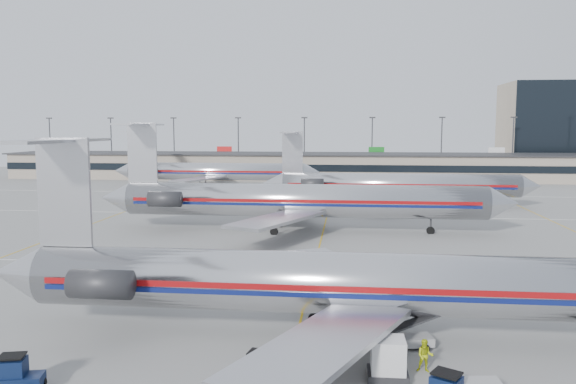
# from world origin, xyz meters

# --- Properties ---
(ground) EXTENTS (260.00, 260.00, 0.00)m
(ground) POSITION_xyz_m (0.00, 0.00, 0.00)
(ground) COLOR gray
(ground) RESTS_ON ground
(apron_markings) EXTENTS (160.00, 0.15, 0.02)m
(apron_markings) POSITION_xyz_m (0.00, 10.00, 0.01)
(apron_markings) COLOR silver
(apron_markings) RESTS_ON ground
(terminal) EXTENTS (162.00, 17.00, 6.25)m
(terminal) POSITION_xyz_m (0.00, 97.97, 3.16)
(terminal) COLOR gray
(terminal) RESTS_ON ground
(light_mast_row) EXTENTS (163.60, 0.40, 15.28)m
(light_mast_row) POSITION_xyz_m (0.00, 112.00, 8.58)
(light_mast_row) COLOR #38383D
(light_mast_row) RESTS_ON ground
(distant_building) EXTENTS (30.00, 20.00, 25.00)m
(distant_building) POSITION_xyz_m (62.00, 128.00, 12.50)
(distant_building) COLOR tan
(distant_building) RESTS_ON ground
(jet_foreground) EXTENTS (45.33, 26.69, 11.87)m
(jet_foreground) POSITION_xyz_m (2.90, -6.72, 3.44)
(jet_foreground) COLOR silver
(jet_foreground) RESTS_ON ground
(jet_second_row) EXTENTS (50.01, 29.44, 13.09)m
(jet_second_row) POSITION_xyz_m (-3.42, 27.58, 3.80)
(jet_second_row) COLOR silver
(jet_second_row) RESTS_ON ground
(jet_third_row) EXTENTS (43.58, 26.81, 11.92)m
(jet_third_row) POSITION_xyz_m (10.02, 51.10, 3.46)
(jet_third_row) COLOR silver
(jet_third_row) RESTS_ON ground
(jet_back_row) EXTENTS (43.40, 26.70, 11.87)m
(jet_back_row) POSITION_xyz_m (-25.27, 74.98, 3.45)
(jet_back_row) COLOR silver
(jet_back_row) RESTS_ON ground
(tug_left) EXTENTS (2.36, 1.55, 1.76)m
(tug_left) POSITION_xyz_m (-12.46, -14.95, 0.80)
(tug_left) COLOR #091535
(tug_left) RESTS_ON ground
(tug_center) EXTENTS (2.12, 1.34, 1.60)m
(tug_center) POSITION_xyz_m (-1.08, -12.90, 0.73)
(tug_center) COLOR #091535
(tug_center) RESTS_ON ground
(uld_container) EXTENTS (2.00, 1.67, 2.09)m
(uld_container) POSITION_xyz_m (5.00, -11.79, 1.05)
(uld_container) COLOR #2D2D30
(uld_container) RESTS_ON ground
(belt_loader) EXTENTS (4.17, 2.01, 2.13)m
(belt_loader) POSITION_xyz_m (6.15, -7.70, 0.57)
(belt_loader) COLOR #989898
(belt_loader) RESTS_ON ground
(ramp_worker_near) EXTENTS (0.65, 0.69, 1.58)m
(ramp_worker_near) POSITION_xyz_m (5.37, -10.88, 0.79)
(ramp_worker_near) COLOR #B8F016
(ramp_worker_near) RESTS_ON ground
(ramp_worker_far) EXTENTS (0.90, 0.74, 1.70)m
(ramp_worker_far) POSITION_xyz_m (6.94, -10.70, 0.85)
(ramp_worker_far) COLOR #B7C612
(ramp_worker_far) RESTS_ON ground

